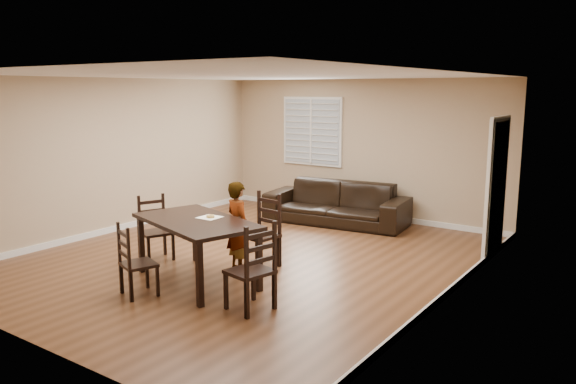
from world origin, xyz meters
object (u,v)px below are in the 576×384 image
object	(u,v)px
dining_table	(196,226)
child	(238,227)
chair_left	(154,229)
chair_right	(257,272)
sofa	(336,203)
chair_near	(266,232)
donut	(210,216)
chair_far	(130,264)

from	to	relation	value
dining_table	child	world-z (taller)	child
chair_left	chair_right	bearing A→B (deg)	-84.52
dining_table	chair_right	distance (m)	1.38
sofa	chair_near	bearing A→B (deg)	-87.85
dining_table	chair_right	xyz separation A→B (m)	(1.29, -0.38, -0.27)
chair_near	dining_table	bearing A→B (deg)	-98.11
donut	chair_far	bearing A→B (deg)	-108.46
chair_left	sofa	size ratio (longest dim) A/B	0.36
chair_left	sofa	bearing A→B (deg)	4.34
chair_right	chair_far	bearing A→B (deg)	-60.23
chair_near	chair_left	world-z (taller)	chair_near
chair_near	sofa	world-z (taller)	chair_near
chair_left	sofa	xyz separation A→B (m)	(1.14, 3.48, -0.05)
chair_near	chair_right	size ratio (longest dim) A/B	1.01
chair_far	chair_right	world-z (taller)	chair_right
chair_far	donut	xyz separation A→B (m)	(0.36, 1.07, 0.45)
child	chair_far	bearing A→B (deg)	94.17
chair_right	child	bearing A→B (deg)	-119.90
child	sofa	xyz separation A→B (m)	(-0.33, 3.27, -0.25)
chair_left	donut	world-z (taller)	chair_left
chair_left	child	size ratio (longest dim) A/B	0.75
chair_far	sofa	bearing A→B (deg)	-70.94
chair_left	child	xyz separation A→B (m)	(1.47, 0.22, 0.20)
child	donut	world-z (taller)	child
child	sofa	distance (m)	3.29
chair_right	donut	bearing A→B (deg)	-102.86
chair_right	sofa	distance (m)	4.50
chair_right	donut	size ratio (longest dim) A/B	9.32
sofa	chair_right	bearing A→B (deg)	-78.38
chair_near	chair_right	xyz separation A→B (m)	(0.99, -1.47, -0.00)
chair_near	donut	bearing A→B (deg)	-96.52
dining_table	chair_right	bearing A→B (deg)	0.44
dining_table	chair_left	bearing A→B (deg)	179.52
chair_left	chair_right	world-z (taller)	chair_right
chair_far	chair_right	size ratio (longest dim) A/B	0.87
chair_right	sofa	bearing A→B (deg)	-149.21
chair_near	chair_right	world-z (taller)	chair_near
chair_near	sofa	xyz separation A→B (m)	(-0.45, 2.80, -0.09)
chair_near	child	bearing A→B (deg)	-96.73
chair_left	chair_right	distance (m)	2.69
chair_left	child	bearing A→B (deg)	-59.17
chair_far	chair_right	bearing A→B (deg)	-141.75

